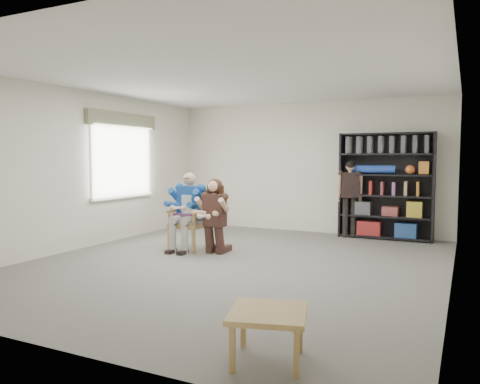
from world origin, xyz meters
The scene contains 9 objects.
room_shell centered at (0.00, 0.00, 1.40)m, with size 6.00×7.00×2.80m, color white, non-canonical shape.
floor centered at (0.00, 0.00, 0.00)m, with size 6.00×7.00×0.01m, color slate.
window_left centered at (-2.95, 1.00, 1.63)m, with size 0.16×2.00×1.75m, color white, non-canonical shape.
armchair centered at (-1.22, 0.62, 0.53)m, with size 0.61×0.59×1.05m, color #AE8445, non-canonical shape.
seated_man centered at (-1.22, 0.62, 0.68)m, with size 0.59×0.82×1.37m, color navy, non-canonical shape.
kneeling_woman centered at (-0.64, 0.50, 0.63)m, with size 0.53×0.84×1.25m, color #39231C, non-canonical shape.
bookshelf centered at (1.70, 3.28, 1.05)m, with size 1.80×0.38×2.10m, color black, non-canonical shape.
standing_man centered at (1.02, 3.16, 0.77)m, with size 0.48×0.27×1.55m, color black, non-canonical shape.
side_table centered at (1.77, -2.93, 0.21)m, with size 0.60×0.60×0.41m, color #AE8445, non-canonical shape.
Camera 1 is at (3.14, -6.26, 1.61)m, focal length 35.00 mm.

